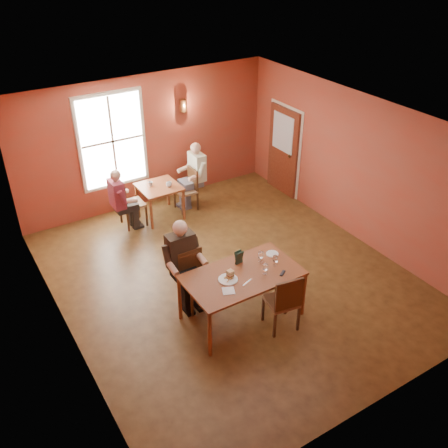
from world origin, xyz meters
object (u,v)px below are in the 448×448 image
second_table (160,201)px  chair_empty (281,300)px  main_table (242,296)px  chair_diner_maroon (132,203)px  diner_maroon (130,197)px  diner_white (186,180)px  diner_main (197,270)px  chair_diner_main (196,281)px  chair_diner_white (186,190)px

second_table → chair_empty: bearing=-88.3°
main_table → chair_diner_maroon: bearing=95.5°
second_table → diner_maroon: 0.75m
main_table → chair_empty: bearing=-50.7°
main_table → diner_white: diner_white is taller
chair_empty → diner_maroon: bearing=110.4°
diner_white → chair_diner_maroon: diner_white is taller
main_table → diner_main: bearing=128.9°
main_table → chair_diner_main: 0.82m
second_table → diner_white: bearing=0.0°
main_table → second_table: bearing=85.6°
diner_main → chair_empty: size_ratio=1.43×
chair_diner_main → chair_empty: size_ratio=0.96×
chair_empty → diner_white: (0.55, 4.26, 0.20)m
main_table → chair_diner_main: size_ratio=1.84×
main_table → diner_maroon: (-0.39, 3.75, 0.25)m
main_table → chair_diner_main: bearing=127.6°
chair_diner_main → chair_diner_maroon: (0.14, 3.10, 0.02)m
main_table → diner_white: 3.89m
main_table → chair_empty: chair_empty is taller
chair_empty → chair_diner_main: bearing=138.0°
second_table → chair_diner_white: size_ratio=0.88×
diner_white → chair_diner_maroon: size_ratio=1.38×
diner_white → diner_maroon: size_ratio=1.07×
chair_diner_main → chair_diner_white: (1.44, 3.10, -0.02)m
chair_empty → second_table: (-0.13, 4.26, -0.15)m
chair_diner_main → chair_diner_white: bearing=-114.9°
second_table → diner_maroon: diner_maroon is taller
chair_diner_main → diner_white: 3.44m
second_table → diner_maroon: size_ratio=0.63×
chair_diner_maroon → diner_maroon: bearing=-90.0°
chair_diner_maroon → diner_maroon: diner_maroon is taller
diner_white → chair_diner_maroon: 1.35m
diner_main → diner_maroon: 3.13m
main_table → chair_diner_main: chair_diner_main is taller
diner_white → chair_diner_main: bearing=154.6°
main_table → chair_diner_maroon: 3.77m
chair_empty → chair_diner_white: chair_empty is taller
main_table → diner_maroon: size_ratio=1.37×
chair_diner_maroon → diner_maroon: size_ratio=0.78×
chair_diner_main → chair_diner_white: 3.42m
chair_diner_white → second_table: bearing=90.0°
diner_white → chair_diner_white: bearing=90.0°
diner_main → main_table: bearing=128.9°
diner_main → chair_empty: bearing=129.1°
diner_main → diner_maroon: size_ratio=1.11×
diner_maroon → main_table: bearing=5.9°
diner_main → diner_white: (1.47, 3.13, -0.03)m
second_table → chair_diner_maroon: size_ratio=0.81×
chair_empty → diner_main: bearing=138.8°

